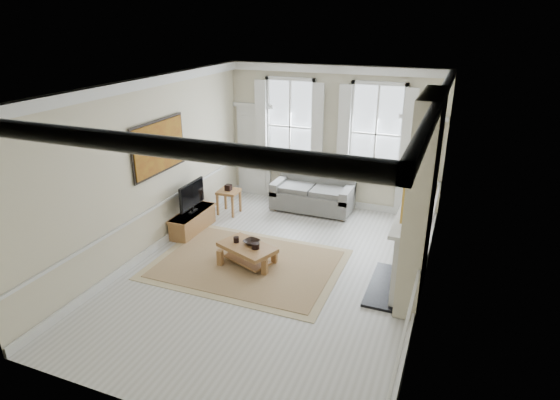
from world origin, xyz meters
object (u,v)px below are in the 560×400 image
at_px(coffee_table, 247,249).
at_px(tv_stand, 193,221).
at_px(sofa, 313,195).
at_px(side_table, 229,195).

distance_m(coffee_table, tv_stand, 1.98).
height_order(sofa, side_table, sofa).
bearing_deg(side_table, tv_stand, -102.99).
bearing_deg(sofa, coffee_table, -95.85).
distance_m(side_table, tv_stand, 1.24).
height_order(coffee_table, tv_stand, tv_stand).
xyz_separation_m(sofa, tv_stand, (-2.07, -2.16, -0.14)).
xyz_separation_m(sofa, side_table, (-1.79, -0.98, 0.11)).
xyz_separation_m(side_table, tv_stand, (-0.27, -1.18, -0.25)).
bearing_deg(tv_stand, sofa, 46.30).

